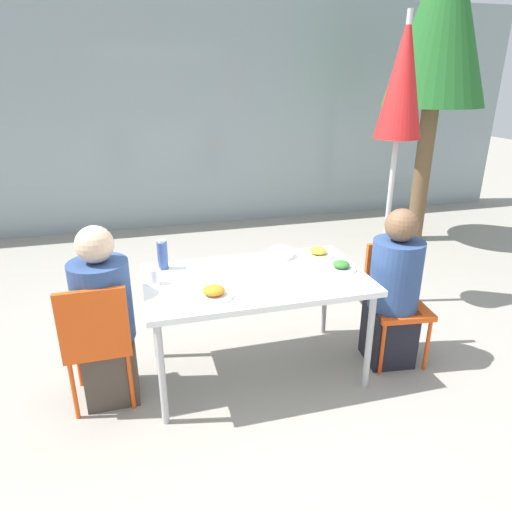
% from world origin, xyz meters
% --- Properties ---
extents(ground_plane, '(24.00, 24.00, 0.00)m').
position_xyz_m(ground_plane, '(0.00, 0.00, 0.00)').
color(ground_plane, gray).
extents(building_facade, '(10.00, 0.20, 3.00)m').
position_xyz_m(building_facade, '(0.00, 3.80, 1.50)').
color(building_facade, '#89999E').
rests_on(building_facade, ground).
extents(dining_table, '(1.48, 0.86, 0.75)m').
position_xyz_m(dining_table, '(0.00, 0.00, 0.69)').
color(dining_table, white).
rests_on(dining_table, ground).
extents(chair_left, '(0.41, 0.41, 0.87)m').
position_xyz_m(chair_left, '(-1.04, -0.09, 0.51)').
color(chair_left, '#E54C14').
rests_on(chair_left, ground).
extents(person_left, '(0.36, 0.36, 1.19)m').
position_xyz_m(person_left, '(-0.99, -0.01, 0.56)').
color(person_left, '#473D33').
rests_on(person_left, ground).
extents(chair_right, '(0.44, 0.44, 0.87)m').
position_xyz_m(chair_right, '(1.05, -0.04, 0.51)').
color(chair_right, '#E54C14').
rests_on(chair_right, ground).
extents(person_right, '(0.35, 0.35, 1.18)m').
position_xyz_m(person_right, '(0.99, -0.11, 0.55)').
color(person_right, black).
rests_on(person_right, ground).
extents(closed_umbrella, '(0.38, 0.38, 2.48)m').
position_xyz_m(closed_umbrella, '(1.41, 0.75, 1.89)').
color(closed_umbrella, '#333333').
rests_on(closed_umbrella, ground).
extents(plate_0, '(0.22, 0.22, 0.06)m').
position_xyz_m(plate_0, '(0.60, -0.03, 0.77)').
color(plate_0, white).
rests_on(plate_0, dining_table).
extents(plate_1, '(0.25, 0.25, 0.07)m').
position_xyz_m(plate_1, '(-0.32, -0.21, 0.77)').
color(plate_1, white).
rests_on(plate_1, dining_table).
extents(plate_2, '(0.23, 0.23, 0.07)m').
position_xyz_m(plate_2, '(0.55, 0.26, 0.77)').
color(plate_2, white).
rests_on(plate_2, dining_table).
extents(bottle, '(0.07, 0.07, 0.21)m').
position_xyz_m(bottle, '(-0.59, 0.30, 0.85)').
color(bottle, '#334C8E').
rests_on(bottle, dining_table).
extents(drinking_cup, '(0.06, 0.06, 0.10)m').
position_xyz_m(drinking_cup, '(-0.65, 0.06, 0.80)').
color(drinking_cup, white).
rests_on(drinking_cup, dining_table).
extents(salad_bowl, '(0.19, 0.19, 0.06)m').
position_xyz_m(salad_bowl, '(0.27, 0.31, 0.78)').
color(salad_bowl, white).
rests_on(salad_bowl, dining_table).
extents(tree_behind_left, '(1.18, 1.18, 3.64)m').
position_xyz_m(tree_behind_left, '(2.78, 2.27, 2.61)').
color(tree_behind_left, brown).
rests_on(tree_behind_left, ground).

